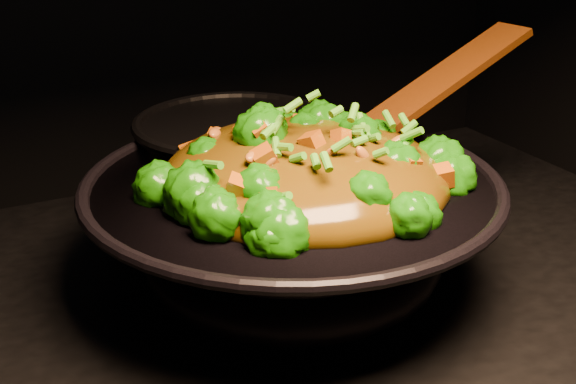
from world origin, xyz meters
name	(u,v)px	position (x,y,z in m)	size (l,w,h in m)	color
wok	(292,233)	(0.09, 0.11, 0.96)	(0.41, 0.41, 0.12)	black
stir_fry	(304,135)	(0.10, 0.11, 1.07)	(0.29, 0.29, 0.10)	#1B7008
spatula	(415,99)	(0.26, 0.15, 1.07)	(0.34, 0.05, 0.01)	#3D1607
back_pot	(236,170)	(0.10, 0.28, 0.97)	(0.24, 0.24, 0.14)	black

